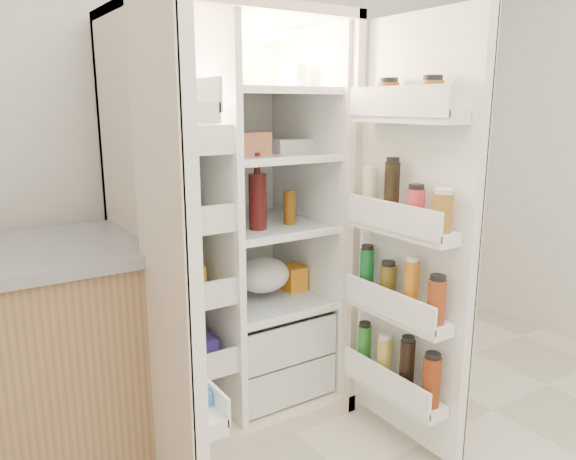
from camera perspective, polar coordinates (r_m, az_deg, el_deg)
wall_back at (r=2.81m, az=-7.85°, el=11.37°), size 4.00×0.02×2.70m
refrigerator at (r=2.54m, az=-6.11°, el=-2.59°), size 0.92×0.70×1.80m
freezer_door at (r=1.77m, az=-12.15°, el=-4.75°), size 0.15×0.40×1.72m
fridge_door at (r=2.24m, az=12.88°, el=-1.54°), size 0.17×0.58×1.72m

